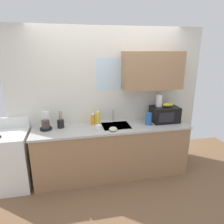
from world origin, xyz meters
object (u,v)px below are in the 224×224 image
(stove_range, at_px, (10,160))
(paper_towel_roll, at_px, (159,100))
(banana_bunch, at_px, (168,105))
(mug_white, at_px, (99,128))
(microwave, at_px, (165,114))
(dish_soap_bottle_yellow, at_px, (98,117))
(coffee_maker, at_px, (46,123))
(small_bowl, at_px, (113,129))
(utensil_crock, at_px, (61,124))
(cereal_canister, at_px, (149,119))
(dish_soap_bottle_orange, at_px, (93,119))

(stove_range, xyz_separation_m, paper_towel_roll, (2.50, 0.10, 0.82))
(banana_bunch, bearing_deg, mug_white, -171.40)
(microwave, xyz_separation_m, banana_bunch, (0.05, 0.00, 0.17))
(paper_towel_roll, xyz_separation_m, dish_soap_bottle_yellow, (-1.07, 0.09, -0.27))
(banana_bunch, xyz_separation_m, coffee_maker, (-2.07, 0.06, -0.20))
(microwave, bearing_deg, small_bowl, -165.85)
(banana_bunch, relative_size, coffee_maker, 0.71)
(coffee_maker, distance_m, utensil_crock, 0.23)
(banana_bunch, relative_size, paper_towel_roll, 0.91)
(utensil_crock, bearing_deg, mug_white, -23.91)
(microwave, xyz_separation_m, cereal_canister, (-0.34, -0.10, -0.03))
(paper_towel_roll, relative_size, utensil_crock, 0.76)
(banana_bunch, relative_size, utensil_crock, 0.69)
(microwave, height_order, mug_white, microwave)
(dish_soap_bottle_yellow, bearing_deg, paper_towel_roll, -4.63)
(coffee_maker, xyz_separation_m, dish_soap_bottle_orange, (0.76, 0.05, -0.00))
(microwave, height_order, paper_towel_roll, paper_towel_roll)
(microwave, height_order, small_bowl, microwave)
(microwave, height_order, banana_bunch, banana_bunch)
(paper_towel_roll, distance_m, dish_soap_bottle_yellow, 1.10)
(dish_soap_bottle_yellow, relative_size, small_bowl, 1.86)
(coffee_maker, xyz_separation_m, mug_white, (0.82, -0.25, -0.06))
(dish_soap_bottle_yellow, xyz_separation_m, mug_white, (-0.04, -0.33, -0.07))
(microwave, relative_size, paper_towel_roll, 2.09)
(dish_soap_bottle_orange, bearing_deg, coffee_maker, -176.45)
(coffee_maker, bearing_deg, dish_soap_bottle_orange, 3.55)
(dish_soap_bottle_orange, relative_size, cereal_canister, 1.05)
(banana_bunch, height_order, utensil_crock, banana_bunch)
(stove_range, height_order, dish_soap_bottle_orange, dish_soap_bottle_orange)
(small_bowl, bearing_deg, dish_soap_bottle_orange, 127.54)
(dish_soap_bottle_yellow, relative_size, utensil_crock, 0.84)
(stove_range, distance_m, microwave, 2.67)
(coffee_maker, xyz_separation_m, dish_soap_bottle_yellow, (0.86, 0.08, 0.01))
(stove_range, xyz_separation_m, cereal_canister, (2.26, -0.05, 0.55))
(stove_range, bearing_deg, cereal_canister, -1.35)
(mug_white, bearing_deg, banana_bunch, 8.60)
(dish_soap_bottle_yellow, bearing_deg, mug_white, -96.99)
(dish_soap_bottle_orange, bearing_deg, utensil_crock, -176.14)
(utensil_crock, bearing_deg, stove_range, -171.83)
(stove_range, relative_size, cereal_canister, 5.20)
(banana_bunch, relative_size, mug_white, 2.11)
(paper_towel_roll, bearing_deg, stove_range, -177.79)
(dish_soap_bottle_orange, distance_m, cereal_canister, 0.94)
(cereal_canister, xyz_separation_m, utensil_crock, (-1.45, 0.17, -0.03))
(dish_soap_bottle_orange, bearing_deg, paper_towel_roll, -2.75)
(coffee_maker, height_order, cereal_canister, coffee_maker)
(banana_bunch, height_order, dish_soap_bottle_orange, banana_bunch)
(coffee_maker, height_order, utensil_crock, utensil_crock)
(stove_range, distance_m, dish_soap_bottle_orange, 1.46)
(mug_white, bearing_deg, cereal_canister, 5.93)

